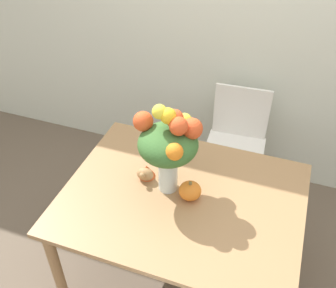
# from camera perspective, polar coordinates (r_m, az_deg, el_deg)

# --- Properties ---
(ground_plane) EXTENTS (12.00, 12.00, 0.00)m
(ground_plane) POSITION_cam_1_polar(r_m,az_deg,el_deg) (2.73, 1.73, -18.03)
(ground_plane) COLOR brown
(wall_back) EXTENTS (8.00, 0.06, 2.70)m
(wall_back) POSITION_cam_1_polar(r_m,az_deg,el_deg) (2.81, 10.39, 18.89)
(wall_back) COLOR silver
(wall_back) RESTS_ON ground_plane
(dining_table) EXTENTS (1.30, 1.00, 0.72)m
(dining_table) POSITION_cam_1_polar(r_m,az_deg,el_deg) (2.22, 2.04, -9.16)
(dining_table) COLOR #9E754C
(dining_table) RESTS_ON ground_plane
(flower_vase) EXTENTS (0.36, 0.35, 0.54)m
(flower_vase) POSITION_cam_1_polar(r_m,az_deg,el_deg) (2.00, 0.13, -0.03)
(flower_vase) COLOR silver
(flower_vase) RESTS_ON dining_table
(pumpkin) EXTENTS (0.12, 0.12, 0.11)m
(pumpkin) POSITION_cam_1_polar(r_m,az_deg,el_deg) (2.12, 3.22, -6.78)
(pumpkin) COLOR orange
(pumpkin) RESTS_ON dining_table
(turkey_figurine) EXTENTS (0.10, 0.13, 0.08)m
(turkey_figurine) POSITION_cam_1_polar(r_m,az_deg,el_deg) (2.24, -3.20, -4.12)
(turkey_figurine) COLOR #A87A4C
(turkey_figurine) RESTS_ON dining_table
(dining_chair_near_window) EXTENTS (0.44, 0.44, 0.88)m
(dining_chair_near_window) POSITION_cam_1_polar(r_m,az_deg,el_deg) (2.92, 9.75, -0.13)
(dining_chair_near_window) COLOR white
(dining_chair_near_window) RESTS_ON ground_plane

